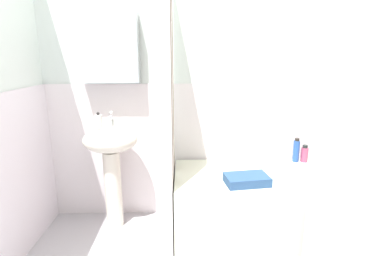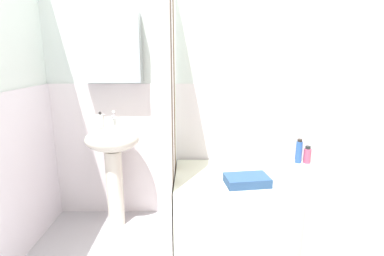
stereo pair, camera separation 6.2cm
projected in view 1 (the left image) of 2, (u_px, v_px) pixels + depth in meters
name	position (u px, v px, depth m)	size (l,w,h in m)	color
wall_back_tiled	(219.00, 90.00, 2.58)	(3.60, 0.18, 2.40)	silver
sink	(111.00, 156.00, 2.45)	(0.44, 0.34, 0.86)	silver
faucet	(111.00, 119.00, 2.46)	(0.03, 0.12, 0.12)	silver
soap_dispenser	(99.00, 121.00, 2.38)	(0.06, 0.06, 0.13)	white
bathtub	(266.00, 204.00, 2.42)	(1.48, 0.69, 0.52)	silver
shower_curtain	(172.00, 115.00, 2.23)	(0.01, 0.69, 2.00)	white
shampoo_bottle	(333.00, 152.00, 2.60)	(0.05, 0.05, 0.20)	#247C50
body_wash_bottle	(322.00, 154.00, 2.60)	(0.04, 0.04, 0.16)	#2E2F2A
lotion_bottle	(304.00, 154.00, 2.61)	(0.06, 0.06, 0.15)	#BE446A
conditioner_bottle	(296.00, 151.00, 2.61)	(0.05, 0.05, 0.21)	#2850A5
towel_folded	(247.00, 180.00, 2.16)	(0.31, 0.20, 0.06)	#2C4D7C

